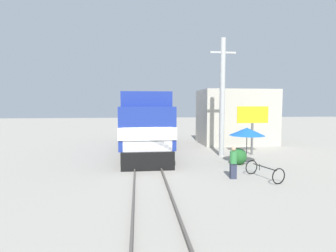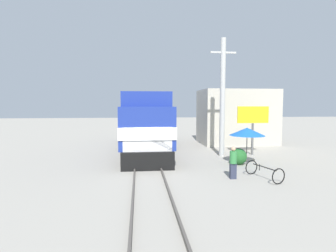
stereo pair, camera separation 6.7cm
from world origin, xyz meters
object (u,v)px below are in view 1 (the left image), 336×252
Objects in this scene: utility_pole at (222,97)px; person_bystander at (233,162)px; locomotive at (145,127)px; vendor_umbrella at (247,132)px; billboard_sign at (253,118)px; bicycle at (264,171)px.

utility_pole is 5.16× the size of person_bystander.
locomotive reaches higher than person_bystander.
locomotive reaches higher than vendor_umbrella.
billboard_sign is 7.10m from person_bystander.
vendor_umbrella reaches higher than person_bystander.
utility_pole is 4.01× the size of bicycle.
vendor_umbrella is 1.10× the size of bicycle.
locomotive is 6.50m from utility_pole.
billboard_sign is 6.79m from bicycle.
locomotive is 4.10× the size of billboard_sign.
person_bystander is at bearing -22.36° from bicycle.
utility_pole reaches higher than vendor_umbrella.
locomotive is 9.59m from person_bystander.
locomotive is at bearing 159.88° from billboard_sign.
person_bystander is at bearing -64.95° from locomotive.
utility_pole reaches higher than bicycle.
vendor_umbrella is at bearing -76.36° from utility_pole.
locomotive is 8.16m from billboard_sign.
utility_pole is at bearing 103.64° from vendor_umbrella.
utility_pole is (5.28, -3.04, 2.25)m from locomotive.
utility_pole is 3.65× the size of vendor_umbrella.
person_bystander is (4.04, -8.64, -1.03)m from locomotive.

